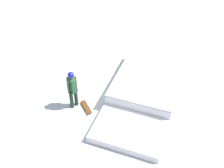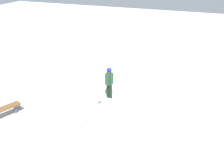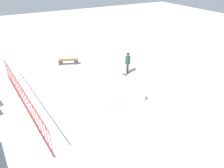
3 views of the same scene
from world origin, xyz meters
name	(u,v)px [view 2 (image 2 of 3)]	position (x,y,z in m)	size (l,w,h in m)	color
ground_plane	(113,121)	(0.00, 0.00, 0.00)	(60.00, 60.00, 0.00)	silver
skate_ramp	(123,125)	(-0.66, 0.51, 0.32)	(5.42, 2.65, 0.74)	silver
skater	(109,81)	(0.98, -1.98, 1.01)	(0.40, 0.44, 1.73)	black
skateboard	(106,101)	(0.95, -1.47, 0.08)	(0.69, 0.72, 0.09)	#593314
park_bench	(3,110)	(4.81, 1.51, 0.36)	(0.96, 1.64, 0.48)	brown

